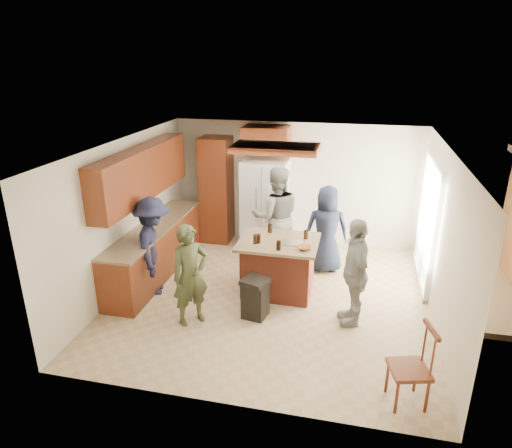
% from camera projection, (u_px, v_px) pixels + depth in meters
% --- Properties ---
extents(person_front_left, '(0.69, 0.69, 1.54)m').
position_uv_depth(person_front_left, '(190.00, 275.00, 6.59)').
color(person_front_left, '#3C4327').
rests_on(person_front_left, ground).
extents(person_behind_left, '(1.04, 0.82, 1.88)m').
position_uv_depth(person_behind_left, '(276.00, 217.00, 8.41)').
color(person_behind_left, gray).
rests_on(person_behind_left, ground).
extents(person_behind_right, '(0.84, 0.60, 1.60)m').
position_uv_depth(person_behind_right, '(326.00, 229.00, 8.20)').
color(person_behind_right, '#1A2134').
rests_on(person_behind_right, ground).
extents(person_side_right, '(0.69, 1.04, 1.64)m').
position_uv_depth(person_side_right, '(355.00, 272.00, 6.57)').
color(person_side_right, '#999991').
rests_on(person_side_right, ground).
extents(person_counter, '(0.78, 1.16, 1.65)m').
position_uv_depth(person_counter, '(153.00, 246.00, 7.43)').
color(person_counter, '#1A1B34').
rests_on(person_counter, ground).
extents(left_cabinetry, '(0.64, 3.00, 2.30)m').
position_uv_depth(left_cabinetry, '(151.00, 224.00, 8.01)').
color(left_cabinetry, maroon).
rests_on(left_cabinetry, ground).
extents(back_wall_units, '(1.80, 0.60, 2.45)m').
position_uv_depth(back_wall_units, '(229.00, 178.00, 9.31)').
color(back_wall_units, maroon).
rests_on(back_wall_units, ground).
extents(refrigerator, '(0.90, 0.76, 1.80)m').
position_uv_depth(refrigerator, '(265.00, 204.00, 9.25)').
color(refrigerator, white).
rests_on(refrigerator, ground).
extents(kitchen_island, '(1.28, 1.03, 0.93)m').
position_uv_depth(kitchen_island, '(278.00, 266.00, 7.53)').
color(kitchen_island, brown).
rests_on(kitchen_island, ground).
extents(island_items, '(0.97, 0.75, 0.15)m').
position_uv_depth(island_items, '(288.00, 242.00, 7.22)').
color(island_items, silver).
rests_on(island_items, kitchen_island).
extents(trash_bin, '(0.46, 0.46, 0.63)m').
position_uv_depth(trash_bin, '(255.00, 298.00, 6.88)').
color(trash_bin, black).
rests_on(trash_bin, ground).
extents(spindle_chair, '(0.52, 0.52, 0.99)m').
position_uv_depth(spindle_chair, '(411.00, 369.00, 5.12)').
color(spindle_chair, maroon).
rests_on(spindle_chair, ground).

